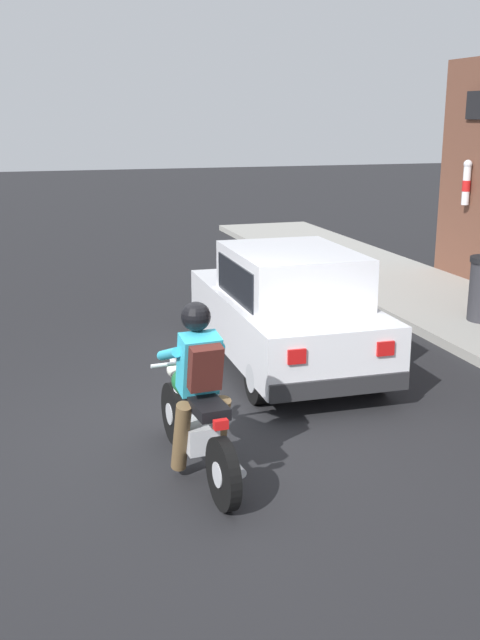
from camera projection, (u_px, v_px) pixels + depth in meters
ground_plane at (196, 448)px, 7.37m from camera, size 80.00×80.00×0.00m
motorcycle_with_rider at (197, 404)px, 6.68m from camera, size 0.59×2.02×1.62m
car_hatchback at (286, 309)px, 9.58m from camera, size 1.71×3.81×1.57m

